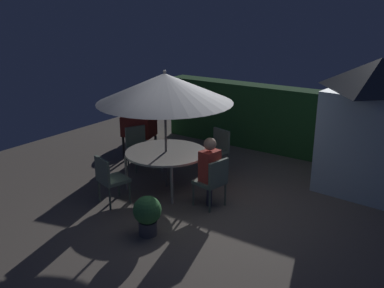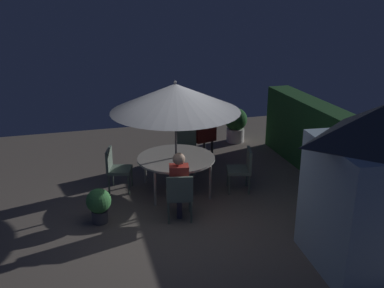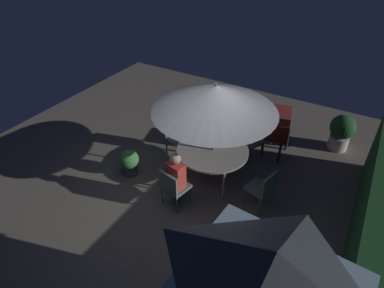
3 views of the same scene
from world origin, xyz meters
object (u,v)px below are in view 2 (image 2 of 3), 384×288
Objects in this scene: garden_shed at (380,185)px; potted_plant_by_grill at (236,124)px; patio_table at (176,159)px; bbq_grill at (200,126)px; potted_plant_by_shed at (99,204)px; patio_umbrella at (175,98)px; chair_far_side at (243,167)px; chair_toward_hedge at (185,146)px; chair_toward_house at (116,167)px; person_in_red at (179,178)px; chair_near_shed at (180,194)px.

garden_shed is 5.84m from potted_plant_by_grill.
bbq_grill is (-1.53, 0.95, 0.16)m from patio_table.
potted_plant_by_shed is at bearing -46.85° from bbq_grill.
potted_plant_by_grill reaches higher than patio_table.
bbq_grill is 1.88× the size of potted_plant_by_shed.
patio_umbrella is (-3.23, -2.23, 0.68)m from garden_shed.
chair_far_side and chair_toward_hedge have the same top height.
chair_toward_house is at bearing -61.24° from bbq_grill.
chair_far_side is (1.89, 0.35, -0.33)m from bbq_grill.
potted_plant_by_grill is at bearing 128.24° from chair_toward_hedge.
chair_far_side is (0.36, 1.31, -0.17)m from patio_table.
chair_far_side is at bearing -18.32° from potted_plant_by_grill.
bbq_grill reaches higher than chair_toward_house.
chair_toward_hedge is 2.42m from person_in_red.
patio_umbrella is at bearing -32.00° from bbq_grill.
potted_plant_by_grill is 4.46m from person_in_red.
bbq_grill reaches higher than potted_plant_by_grill.
chair_far_side is at bearing 10.56° from bbq_grill.
chair_toward_house is at bearing -136.37° from garden_shed.
potted_plant_by_shed is at bearing -79.71° from chair_far_side.
chair_near_shed is at bearing -17.25° from chair_toward_hedge.
patio_table is at bearing -32.00° from bbq_grill.
chair_near_shed is at bearing -11.05° from patio_table.
patio_umbrella reaches higher than chair_toward_house.
chair_near_shed is 1.00× the size of chair_toward_hedge.
chair_toward_house is (0.81, -1.69, 0.00)m from chair_toward_hedge.
chair_far_side is 0.97× the size of potted_plant_by_grill.
chair_toward_house is 0.97× the size of potted_plant_by_grill.
patio_umbrella is 2.82× the size of chair_toward_house.
potted_plant_by_shed is (1.24, -0.44, -0.16)m from chair_toward_house.
patio_umbrella is at bearing 73.48° from chair_toward_house.
patio_umbrella is 1.90m from chair_near_shed.
patio_table reaches higher than potted_plant_by_shed.
patio_table is 1.16m from person_in_red.
chair_far_side is (0.36, 1.31, -1.44)m from patio_umbrella.
chair_near_shed is (-2.01, -2.46, -0.76)m from garden_shed.
bbq_grill is 1.33× the size of chair_toward_house.
potted_plant_by_grill reaches higher than potted_plant_by_shed.
garden_shed is 4.60m from potted_plant_by_shed.
garden_shed is at bearing 17.77° from chair_far_side.
patio_umbrella reaches higher than potted_plant_by_shed.
chair_toward_house reaches higher than potted_plant_by_shed.
chair_near_shed is (2.74, -1.19, -0.33)m from bbq_grill.
potted_plant_by_shed is 0.51× the size of person_in_red.
patio_table is at bearing -145.41° from garden_shed.
potted_plant_by_grill is (-2.92, 0.97, -0.01)m from chair_far_side.
patio_table is 3.43m from potted_plant_by_grill.
bbq_grill is at bearing 118.76° from chair_toward_house.
chair_toward_hedge is at bearing 162.53° from person_in_red.
patio_table is 1.25m from chair_near_shed.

